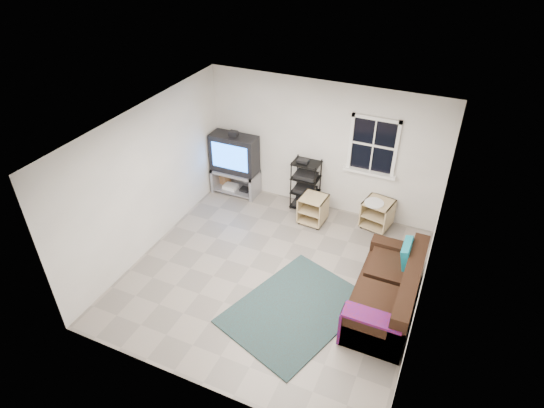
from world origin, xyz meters
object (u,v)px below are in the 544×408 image
at_px(tv_unit, 235,160).
at_px(av_rack, 305,188).
at_px(sofa, 388,293).
at_px(side_table_left, 314,208).
at_px(side_table_right, 378,212).

height_order(tv_unit, av_rack, tv_unit).
bearing_deg(sofa, side_table_left, 136.39).
bearing_deg(sofa, side_table_right, 107.17).
xyz_separation_m(side_table_right, sofa, (0.63, -2.04, -0.01)).
bearing_deg(sofa, av_rack, 135.47).
distance_m(side_table_right, sofa, 2.13).
relative_size(tv_unit, av_rack, 1.33).
xyz_separation_m(av_rack, sofa, (2.11, -2.07, -0.14)).
distance_m(tv_unit, side_table_left, 1.94).
distance_m(tv_unit, sofa, 4.19).
xyz_separation_m(side_table_left, sofa, (1.79, -1.70, 0.02)).
distance_m(side_table_left, side_table_right, 1.21).
bearing_deg(av_rack, sofa, -44.53).
bearing_deg(sofa, tv_unit, 150.98).
bearing_deg(side_table_left, sofa, -43.61).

